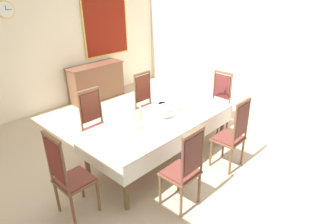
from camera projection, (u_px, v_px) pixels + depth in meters
ground at (161, 160)px, 4.79m from camera, size 6.43×6.83×0.04m
back_wall at (46, 36)px, 6.19m from camera, size 6.43×0.08×3.35m
right_wall at (260, 35)px, 6.29m from camera, size 0.08×6.83×3.35m
dining_table at (162, 123)px, 4.48m from camera, size 2.49×1.07×0.77m
tablecloth at (162, 122)px, 4.48m from camera, size 2.51×1.09×0.30m
chair_south_a at (184, 168)px, 3.55m from camera, size 0.44×0.42×1.17m
chair_north_a at (96, 123)px, 4.70m from camera, size 0.44×0.42×1.17m
chair_south_b at (233, 134)px, 4.35m from camera, size 0.44×0.42×1.19m
chair_north_b at (147, 103)px, 5.50m from camera, size 0.44×0.42×1.19m
chair_head_west at (68, 175)px, 3.40m from camera, size 0.42×0.44×1.20m
chair_head_east at (218, 100)px, 5.65m from camera, size 0.42×0.44×1.16m
soup_tureen at (165, 111)px, 4.45m from camera, size 0.30×0.30×0.23m
candlestick_west at (141, 119)px, 4.08m from camera, size 0.07×0.07×0.39m
candlestick_east at (180, 102)px, 4.70m from camera, size 0.07×0.07×0.35m
bowl_near_left at (193, 118)px, 4.41m from camera, size 0.17×0.17×0.04m
bowl_near_right at (139, 146)px, 3.65m from camera, size 0.19×0.19×0.04m
bowl_far_left at (162, 104)px, 4.93m from camera, size 0.16×0.16×0.04m
bowl_far_right at (170, 130)px, 4.06m from camera, size 0.17×0.17×0.04m
spoon_primary at (196, 116)px, 4.51m from camera, size 0.06×0.17×0.01m
spoon_secondary at (131, 150)px, 3.59m from camera, size 0.06×0.17×0.01m
sideboard at (97, 82)px, 7.14m from camera, size 1.44×0.48×0.90m
mounted_clock at (5, 10)px, 5.40m from camera, size 0.33×0.06×0.33m
framed_painting at (106, 26)px, 7.19m from camera, size 1.35×0.05×1.50m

